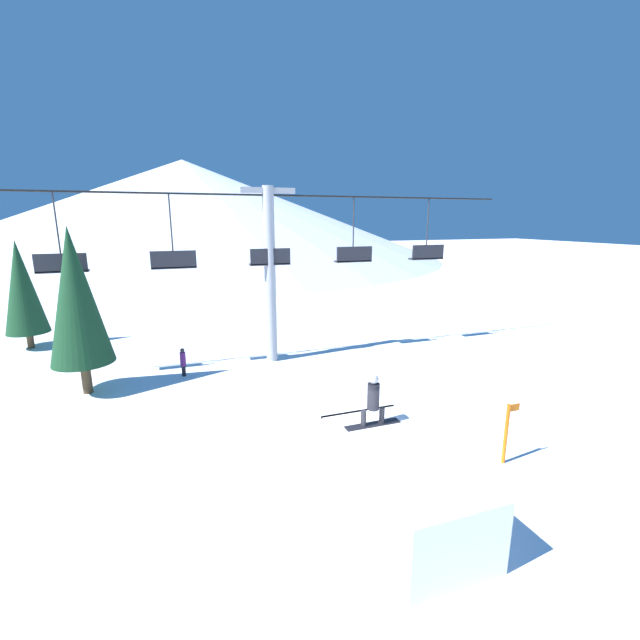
% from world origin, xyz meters
% --- Properties ---
extents(ground_plane, '(220.00, 220.00, 0.00)m').
position_xyz_m(ground_plane, '(0.00, 0.00, 0.00)').
color(ground_plane, white).
extents(mountain_ridge, '(83.76, 83.76, 15.89)m').
position_xyz_m(mountain_ridge, '(0.00, 69.04, 7.95)').
color(mountain_ridge, silver).
rests_on(mountain_ridge, ground_plane).
extents(snow_ramp, '(2.10, 4.43, 1.54)m').
position_xyz_m(snow_ramp, '(0.78, -0.27, 0.77)').
color(snow_ramp, white).
rests_on(snow_ramp, ground_plane).
extents(snowboarder, '(1.43, 0.30, 1.32)m').
position_xyz_m(snowboarder, '(0.76, 1.06, 2.19)').
color(snowboarder, black).
rests_on(snowboarder, snow_ramp).
extents(chairlift, '(23.95, 0.51, 7.90)m').
position_xyz_m(chairlift, '(0.65, 11.21, 4.52)').
color(chairlift, '#9E9EA3').
rests_on(chairlift, ground_plane).
extents(pine_tree_near, '(2.22, 2.22, 6.29)m').
position_xyz_m(pine_tree_near, '(-6.92, 9.85, 3.74)').
color(pine_tree_near, '#4C3823').
rests_on(pine_tree_near, ground_plane).
extents(pine_tree_far, '(2.00, 2.00, 5.53)m').
position_xyz_m(pine_tree_far, '(-10.62, 17.40, 3.16)').
color(pine_tree_far, '#4C3823').
rests_on(pine_tree_far, ground_plane).
extents(trail_marker, '(0.41, 0.10, 1.72)m').
position_xyz_m(trail_marker, '(4.54, 0.57, 0.92)').
color(trail_marker, orange).
rests_on(trail_marker, ground_plane).
extents(distant_skier, '(0.24, 0.24, 1.23)m').
position_xyz_m(distant_skier, '(-3.37, 10.47, 0.67)').
color(distant_skier, black).
rests_on(distant_skier, ground_plane).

